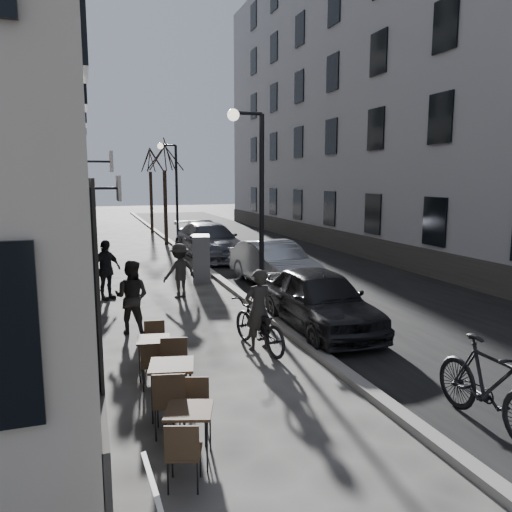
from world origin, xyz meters
TOP-DOWN VIEW (x-y plane):
  - ground at (0.00, 0.00)m, footprint 120.00×120.00m
  - road at (3.85, 16.00)m, footprint 7.30×60.00m
  - kerb at (0.20, 16.00)m, footprint 0.25×60.00m
  - building_left at (-6.00, 16.50)m, footprint 4.00×35.00m
  - building_right at (9.50, 16.50)m, footprint 4.00×35.00m
  - streetlamp_near at (-0.17, 6.00)m, footprint 0.90×0.28m
  - streetlamp_far at (-0.17, 18.00)m, footprint 0.90×0.28m
  - tree_near at (-0.10, 21.00)m, footprint 2.40×2.40m
  - tree_far at (-0.10, 27.00)m, footprint 2.40×2.40m
  - bistro_set_a at (-2.96, 0.26)m, footprint 0.79×1.44m
  - bistro_set_b at (-2.96, 1.59)m, footprint 0.76×1.64m
  - bistro_set_c at (-3.02, 3.16)m, footprint 0.65×1.44m
  - utility_cabinet at (-0.39, 11.14)m, footprint 0.78×1.14m
  - bicycle at (-0.80, 3.90)m, footprint 1.04×2.05m
  - cyclist_rider at (-0.80, 3.90)m, footprint 0.68×0.51m
  - pedestrian_near at (-3.16, 5.88)m, footprint 1.02×0.94m
  - pedestrian_mid at (-1.53, 8.91)m, footprint 1.19×0.94m
  - pedestrian_far at (-3.60, 9.38)m, footprint 1.08×0.94m
  - car_near at (1.00, 4.75)m, footprint 1.74×4.23m
  - car_mid at (1.69, 9.55)m, footprint 1.92×4.51m
  - car_far at (1.00, 15.69)m, footprint 2.61×5.48m
  - moped at (1.20, -0.24)m, footprint 0.61×2.11m

SIDE VIEW (x-z plane):
  - ground at x=0.00m, z-range 0.00..0.00m
  - road at x=3.85m, z-range 0.00..0.00m
  - kerb at x=0.20m, z-range 0.00..0.12m
  - bistro_set_a at x=-2.96m, z-range 0.01..0.84m
  - bistro_set_c at x=-3.02m, z-range 0.01..0.84m
  - bistro_set_b at x=-2.96m, z-range 0.01..0.95m
  - bicycle at x=-0.80m, z-range 0.00..1.03m
  - moped at x=1.20m, z-range 0.00..1.27m
  - car_near at x=1.00m, z-range 0.00..1.43m
  - car_mid at x=1.69m, z-range 0.00..1.45m
  - car_far at x=1.00m, z-range 0.00..1.54m
  - utility_cabinet at x=-0.39m, z-range 0.00..1.57m
  - pedestrian_mid at x=-1.53m, z-range 0.00..1.61m
  - pedestrian_near at x=-3.16m, z-range 0.00..1.68m
  - cyclist_rider at x=-0.80m, z-range 0.00..1.68m
  - pedestrian_far at x=-3.60m, z-range 0.00..1.75m
  - streetlamp_near at x=-0.17m, z-range 0.62..5.71m
  - streetlamp_far at x=-0.17m, z-range 0.62..5.71m
  - tree_near at x=-0.10m, z-range 1.81..7.51m
  - tree_far at x=-0.10m, z-range 1.81..7.51m
  - building_left at x=-6.00m, z-range 0.00..16.00m
  - building_right at x=9.50m, z-range 0.00..16.00m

